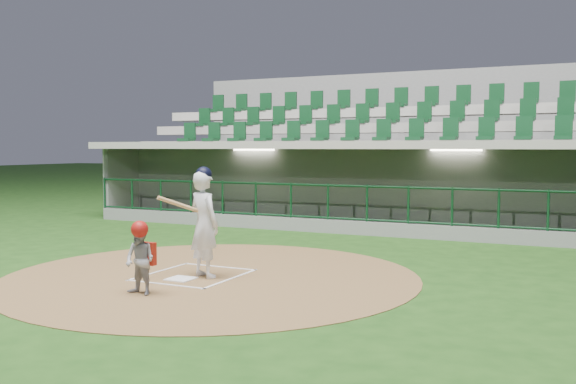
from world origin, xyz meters
name	(u,v)px	position (x,y,z in m)	size (l,w,h in m)	color
ground	(204,273)	(0.00, 0.00, 0.00)	(120.00, 120.00, 0.00)	#1A3F12
dirt_circle	(212,276)	(0.30, -0.20, 0.01)	(7.20, 7.20, 0.01)	brown
home_plate	(181,279)	(0.00, -0.70, 0.02)	(0.43, 0.43, 0.02)	white
batter_box_chalk	(194,275)	(0.00, -0.30, 0.02)	(1.55, 1.80, 0.01)	white
dugout_structure	(354,192)	(0.06, 7.81, 0.96)	(16.40, 3.70, 3.00)	gray
seating_deck	(384,172)	(0.00, 10.91, 1.42)	(17.00, 6.72, 5.15)	slate
batter	(204,222)	(0.24, -0.34, 0.96)	(0.93, 0.97, 1.90)	silver
catcher	(140,258)	(0.10, -1.89, 0.58)	(0.56, 0.46, 1.13)	#939399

